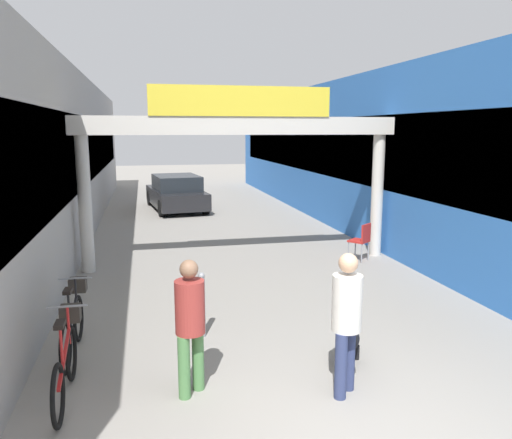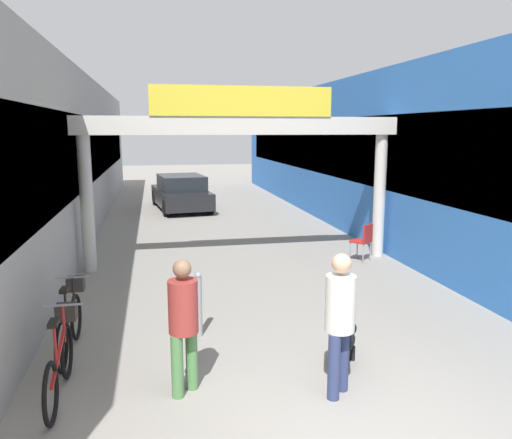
{
  "view_description": "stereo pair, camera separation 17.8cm",
  "coord_description": "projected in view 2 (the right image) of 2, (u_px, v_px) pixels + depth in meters",
  "views": [
    {
      "loc": [
        -2.1,
        -4.18,
        3.03
      ],
      "look_at": [
        0.0,
        5.18,
        1.3
      ],
      "focal_mm": 35.0,
      "sensor_mm": 36.0,
      "label": 1
    },
    {
      "loc": [
        -1.92,
        -4.21,
        3.03
      ],
      "look_at": [
        0.0,
        5.18,
        1.3
      ],
      "focal_mm": 35.0,
      "sensor_mm": 36.0,
      "label": 2
    }
  ],
  "objects": [
    {
      "name": "pedestrian_with_dog",
      "position": [
        340.0,
        316.0,
        5.63
      ],
      "size": [
        0.48,
        0.48,
        1.68
      ],
      "color": "navy",
      "rests_on": "ground_plane"
    },
    {
      "name": "ground_plane",
      "position": [
        360.0,
        437.0,
        4.98
      ],
      "size": [
        80.0,
        80.0,
        0.0
      ],
      "primitive_type": "plane",
      "color": "gray"
    },
    {
      "name": "storefront_right",
      "position": [
        373.0,
        154.0,
        16.19
      ],
      "size": [
        3.0,
        26.0,
        4.51
      ],
      "color": "blue",
      "rests_on": "ground_plane"
    },
    {
      "name": "parked_car_black",
      "position": [
        181.0,
        193.0,
        19.14
      ],
      "size": [
        2.23,
        4.19,
        1.33
      ],
      "color": "black",
      "rests_on": "ground_plane"
    },
    {
      "name": "bicycle_black_second",
      "position": [
        70.0,
        321.0,
        6.87
      ],
      "size": [
        0.46,
        1.69,
        0.98
      ],
      "color": "black",
      "rests_on": "ground_plane"
    },
    {
      "name": "dog_on_leash",
      "position": [
        345.0,
        340.0,
        6.52
      ],
      "size": [
        0.59,
        0.7,
        0.51
      ],
      "color": "black",
      "rests_on": "ground_plane"
    },
    {
      "name": "bicycle_red_nearest",
      "position": [
        61.0,
        358.0,
        5.74
      ],
      "size": [
        0.46,
        1.69,
        0.98
      ],
      "color": "black",
      "rests_on": "ground_plane"
    },
    {
      "name": "storefront_left",
      "position": [
        40.0,
        157.0,
        14.18
      ],
      "size": [
        3.0,
        26.0,
        4.51
      ],
      "color": "#9E9993",
      "rests_on": "ground_plane"
    },
    {
      "name": "arcade_sign_gateway",
      "position": [
        242.0,
        140.0,
        11.01
      ],
      "size": [
        7.4,
        0.47,
        3.95
      ],
      "color": "beige",
      "rests_on": "ground_plane"
    },
    {
      "name": "cafe_chair_red_nearer",
      "position": [
        364.0,
        239.0,
        11.54
      ],
      "size": [
        0.56,
        0.56,
        0.89
      ],
      "color": "gray",
      "rests_on": "ground_plane"
    },
    {
      "name": "bollard_post_metal",
      "position": [
        199.0,
        304.0,
        7.35
      ],
      "size": [
        0.1,
        0.1,
        0.98
      ],
      "color": "gray",
      "rests_on": "ground_plane"
    },
    {
      "name": "pedestrian_companion",
      "position": [
        183.0,
        319.0,
        5.67
      ],
      "size": [
        0.48,
        0.48,
        1.6
      ],
      "color": "#4C7F47",
      "rests_on": "ground_plane"
    }
  ]
}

